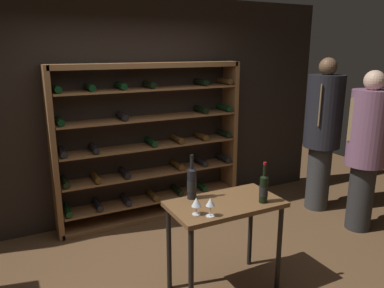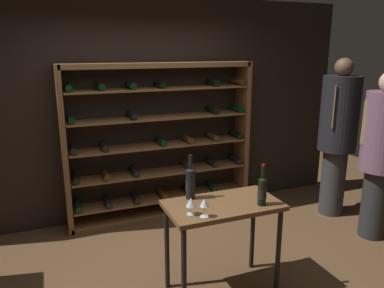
# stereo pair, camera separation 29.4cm
# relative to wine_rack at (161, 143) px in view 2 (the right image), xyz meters

# --- Properties ---
(ground_plane) EXTENTS (9.49, 9.49, 0.00)m
(ground_plane) POSITION_rel_wine_rack_xyz_m (-0.28, -1.54, -0.97)
(ground_plane) COLOR brown
(back_wall) EXTENTS (5.91, 0.10, 2.75)m
(back_wall) POSITION_rel_wine_rack_xyz_m (-0.28, 0.21, 0.40)
(back_wall) COLOR black
(back_wall) RESTS_ON ground
(wine_rack) EXTENTS (2.38, 0.32, 1.97)m
(wine_rack) POSITION_rel_wine_rack_xyz_m (0.00, 0.00, 0.00)
(wine_rack) COLOR brown
(wine_rack) RESTS_ON ground
(tasting_table) EXTENTS (0.98, 0.54, 0.85)m
(tasting_table) POSITION_rel_wine_rack_xyz_m (0.03, -1.71, -0.24)
(tasting_table) COLOR brown
(tasting_table) RESTS_ON ground
(person_bystander_dark_jacket) EXTENTS (0.47, 0.47, 2.02)m
(person_bystander_dark_jacket) POSITION_rel_wine_rack_xyz_m (2.12, -0.76, 0.14)
(person_bystander_dark_jacket) COLOR #323232
(person_bystander_dark_jacket) RESTS_ON ground
(person_guest_plum_blouse) EXTENTS (0.45, 0.44, 1.90)m
(person_guest_plum_blouse) POSITION_rel_wine_rack_xyz_m (2.11, -1.45, 0.07)
(person_guest_plum_blouse) COLOR #282828
(person_guest_plum_blouse) RESTS_ON ground
(wine_bottle_green_slim) EXTENTS (0.08, 0.08, 0.36)m
(wine_bottle_green_slim) POSITION_rel_wine_rack_xyz_m (0.32, -1.87, 0.00)
(wine_bottle_green_slim) COLOR black
(wine_bottle_green_slim) RESTS_ON tasting_table
(wine_bottle_red_label) EXTENTS (0.09, 0.09, 0.40)m
(wine_bottle_red_label) POSITION_rel_wine_rack_xyz_m (-0.19, -1.51, 0.02)
(wine_bottle_red_label) COLOR black
(wine_bottle_red_label) RESTS_ON tasting_table
(wine_glass_stemmed_left) EXTENTS (0.07, 0.07, 0.15)m
(wine_glass_stemmed_left) POSITION_rel_wine_rack_xyz_m (-0.22, -1.90, -0.01)
(wine_glass_stemmed_left) COLOR silver
(wine_glass_stemmed_left) RESTS_ON tasting_table
(wine_glass_stemmed_right) EXTENTS (0.08, 0.08, 0.14)m
(wine_glass_stemmed_right) POSITION_rel_wine_rack_xyz_m (-0.31, -1.82, -0.02)
(wine_glass_stemmed_right) COLOR silver
(wine_glass_stemmed_right) RESTS_ON tasting_table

